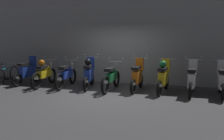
# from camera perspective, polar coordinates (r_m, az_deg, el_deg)

# --- Properties ---
(ground_plane) EXTENTS (80.00, 80.00, 0.00)m
(ground_plane) POSITION_cam_1_polar(r_m,az_deg,el_deg) (7.23, -1.54, -6.58)
(ground_plane) COLOR #424244
(back_wall) EXTENTS (16.00, 0.30, 3.38)m
(back_wall) POSITION_cam_1_polar(r_m,az_deg,el_deg) (9.22, 2.60, 7.12)
(back_wall) COLOR #9EA0A3
(back_wall) RESTS_ON ground
(motorbike_slot_0) EXTENTS (0.56, 1.68, 1.18)m
(motorbike_slot_0) POSITION_cam_1_polar(r_m,az_deg,el_deg) (9.54, -21.71, -0.42)
(motorbike_slot_0) COLOR black
(motorbike_slot_0) RESTS_ON ground
(motorbike_slot_1) EXTENTS (0.59, 1.95, 1.15)m
(motorbike_slot_1) POSITION_cam_1_polar(r_m,az_deg,el_deg) (8.85, -17.76, -0.82)
(motorbike_slot_1) COLOR black
(motorbike_slot_1) RESTS_ON ground
(motorbike_slot_2) EXTENTS (0.59, 1.95, 1.15)m
(motorbike_slot_2) POSITION_cam_1_polar(r_m,az_deg,el_deg) (8.48, -12.15, -1.22)
(motorbike_slot_2) COLOR black
(motorbike_slot_2) RESTS_ON ground
(motorbike_slot_3) EXTENTS (0.58, 1.67, 1.29)m
(motorbike_slot_3) POSITION_cam_1_polar(r_m,az_deg,el_deg) (8.14, -6.21, -0.92)
(motorbike_slot_3) COLOR black
(motorbike_slot_3) RESTS_ON ground
(motorbike_slot_4) EXTENTS (0.59, 1.95, 1.15)m
(motorbike_slot_4) POSITION_cam_1_polar(r_m,az_deg,el_deg) (7.74, -0.14, -1.89)
(motorbike_slot_4) COLOR black
(motorbike_slot_4) RESTS_ON ground
(motorbike_slot_5) EXTENTS (0.59, 1.68, 1.29)m
(motorbike_slot_5) POSITION_cam_1_polar(r_m,az_deg,el_deg) (7.73, 6.89, -1.69)
(motorbike_slot_5) COLOR black
(motorbike_slot_5) RESTS_ON ground
(motorbike_slot_6) EXTENTS (0.56, 1.67, 1.18)m
(motorbike_slot_6) POSITION_cam_1_polar(r_m,az_deg,el_deg) (7.56, 13.73, -1.78)
(motorbike_slot_6) COLOR black
(motorbike_slot_6) RESTS_ON ground
(motorbike_slot_7) EXTENTS (0.58, 1.67, 1.29)m
(motorbike_slot_7) POSITION_cam_1_polar(r_m,az_deg,el_deg) (7.54, 20.76, -2.38)
(motorbike_slot_7) COLOR black
(motorbike_slot_7) RESTS_ON ground
(motorbike_slot_8) EXTENTS (0.58, 1.68, 1.29)m
(motorbike_slot_8) POSITION_cam_1_polar(r_m,az_deg,el_deg) (7.73, 27.55, -2.51)
(motorbike_slot_8) COLOR black
(motorbike_slot_8) RESTS_ON ground
(bicycle) EXTENTS (0.50, 1.71, 0.89)m
(bicycle) POSITION_cam_1_polar(r_m,az_deg,el_deg) (10.13, -26.40, -1.17)
(bicycle) COLOR black
(bicycle) RESTS_ON ground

